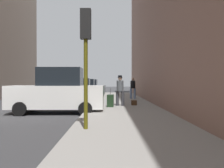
{
  "coord_description": "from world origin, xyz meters",
  "views": [
    {
      "loc": [
        5.22,
        -11.58,
        1.59
      ],
      "look_at": [
        5.38,
        5.91,
        1.39
      ],
      "focal_mm": 40.0,
      "sensor_mm": 36.0,
      "label": 1
    }
  ],
  "objects": [
    {
      "name": "sidewalk",
      "position": [
        6.0,
        0.0,
        0.07
      ],
      "size": [
        4.0,
        40.0,
        0.15
      ],
      "primitive_type": "cube",
      "color": "gray",
      "rests_on": "ground_plane"
    },
    {
      "name": "parked_dark_green_sedan",
      "position": [
        2.65,
        11.95,
        0.85
      ],
      "size": [
        4.21,
        2.08,
        1.79
      ],
      "color": "#193828",
      "rests_on": "ground_plane"
    },
    {
      "name": "parked_white_van",
      "position": [
        2.65,
        0.75,
        1.03
      ],
      "size": [
        4.61,
        2.08,
        2.25
      ],
      "color": "silver",
      "rests_on": "ground_plane"
    },
    {
      "name": "parked_gray_coupe",
      "position": [
        2.65,
        17.06,
        0.85
      ],
      "size": [
        4.26,
        2.18,
        1.79
      ],
      "color": "slate",
      "rests_on": "ground_plane"
    },
    {
      "name": "traffic_light",
      "position": [
        4.5,
        -4.08,
        2.76
      ],
      "size": [
        0.32,
        0.32,
        3.6
      ],
      "color": "#514C0F",
      "rests_on": "sidewalk"
    },
    {
      "name": "rolling_suitcase",
      "position": [
        5.26,
        2.42,
        0.49
      ],
      "size": [
        0.4,
        0.58,
        1.04
      ],
      "color": "black",
      "rests_on": "sidewalk"
    },
    {
      "name": "pedestrian_with_beanie",
      "position": [
        5.83,
        3.0,
        1.14
      ],
      "size": [
        0.53,
        0.48,
        1.78
      ],
      "color": "#333338",
      "rests_on": "sidewalk"
    },
    {
      "name": "pedestrian_in_jeans",
      "position": [
        7.13,
        8.89,
        1.1
      ],
      "size": [
        0.5,
        0.4,
        1.71
      ],
      "color": "#728CB2",
      "rests_on": "sidewalk"
    },
    {
      "name": "parked_blue_sedan",
      "position": [
        2.65,
        6.65,
        0.85
      ],
      "size": [
        4.23,
        2.11,
        1.79
      ],
      "color": "navy",
      "rests_on": "ground_plane"
    },
    {
      "name": "duffel_bag",
      "position": [
        6.68,
        3.42,
        0.29
      ],
      "size": [
        0.32,
        0.44,
        0.28
      ],
      "color": "#472D19",
      "rests_on": "sidewalk"
    },
    {
      "name": "fire_hydrant",
      "position": [
        4.45,
        3.79,
        0.5
      ],
      "size": [
        0.42,
        0.22,
        0.7
      ],
      "color": "red",
      "rests_on": "sidewalk"
    }
  ]
}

